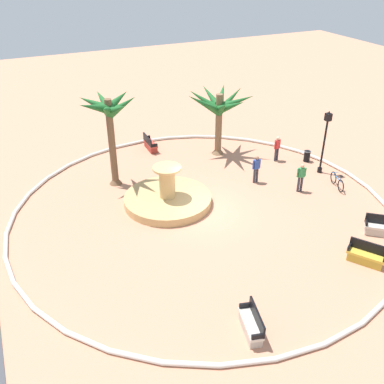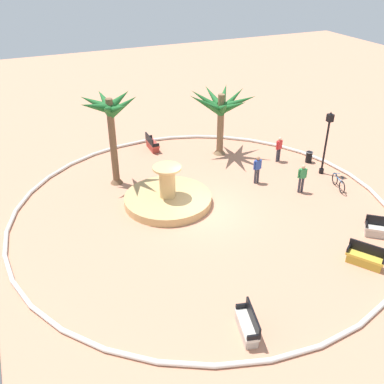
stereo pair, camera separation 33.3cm
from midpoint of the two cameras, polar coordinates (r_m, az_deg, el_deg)
name	(u,v)px [view 1 (the left image)]	position (r m, az deg, el deg)	size (l,w,h in m)	color
ground_plane	(203,210)	(23.06, 0.98, -2.42)	(80.00, 80.00, 0.00)	tan
plaza_curb	(203,209)	(23.01, 0.98, -2.21)	(19.76, 19.76, 0.20)	silver
fountain	(168,198)	(23.55, -3.59, -0.84)	(4.70, 4.70, 2.20)	tan
palm_tree_near_fountain	(109,116)	(24.31, -11.18, 9.69)	(3.39, 3.37, 5.35)	brown
palm_tree_by_curb	(219,106)	(28.15, 3.20, 11.09)	(4.38, 4.24, 4.31)	brown
bench_east	(251,325)	(16.56, 7.16, -16.87)	(1.67, 0.87, 1.00)	beige
bench_west	(366,256)	(20.74, 21.28, -7.84)	(1.61, 1.31, 1.00)	gold
bench_north	(150,145)	(29.86, -5.79, 6.13)	(1.61, 0.53, 1.00)	#B73D33
bench_southeast	(382,229)	(22.89, 23.10, -4.40)	(1.40, 1.56, 1.00)	beige
lamppost	(325,137)	(26.99, 16.61, 6.84)	(0.32, 0.32, 3.93)	black
trash_bin	(307,156)	(28.96, 14.44, 4.59)	(0.46, 0.46, 0.73)	black
bicycle_red_frame	(337,181)	(26.31, 18.05, 1.32)	(1.66, 0.63, 0.94)	black
person_cyclist_helmet	(277,147)	(28.41, 10.71, 5.75)	(0.27, 0.52, 1.67)	#33333D
person_cyclist_photo	(301,176)	(25.05, 13.66, 2.01)	(0.28, 0.52, 1.71)	#33333D
person_pedestrian_stroll	(256,168)	(25.53, 8.01, 3.14)	(0.22, 0.53, 1.69)	#33333D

